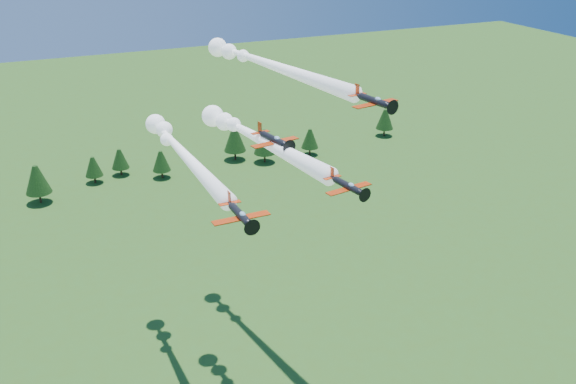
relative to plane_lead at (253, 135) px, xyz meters
name	(u,v)px	position (x,y,z in m)	size (l,w,h in m)	color
plane_lead	(253,135)	(0.00, 0.00, 0.00)	(11.40, 41.33, 3.70)	black
plane_left	(181,151)	(-8.84, 10.78, -4.93)	(8.02, 48.68, 3.70)	black
plane_right	(266,63)	(8.92, 16.07, 7.11)	(13.86, 51.55, 3.70)	black
plane_slot	(274,139)	(1.06, -5.94, 1.05)	(7.82, 8.57, 2.73)	black
treeline	(140,158)	(-0.53, 96.80, -37.90)	(174.41, 17.68, 11.54)	#382314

